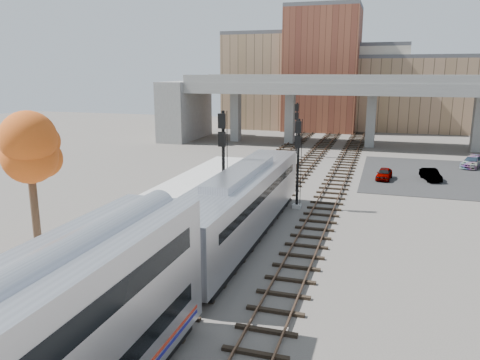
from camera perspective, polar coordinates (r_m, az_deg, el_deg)
The scene contains 15 objects.
ground at distance 24.08m, azimuth -6.16°, elevation -11.28°, with size 160.00×160.00×0.00m, color #47423D.
platform at distance 27.53m, azimuth -20.32°, elevation -8.47°, with size 4.50×60.00×0.35m, color #9E9E99.
yellow_strip at distance 26.40m, azimuth -17.03°, elevation -8.73°, with size 0.70×60.00×0.01m, color yellow.
tracks at distance 34.94m, azimuth 3.41°, elevation -3.28°, with size 10.70×95.00×0.25m.
overpass at distance 65.32m, azimuth 13.95°, elevation 9.10°, with size 54.00×12.00×9.50m.
buildings_far at distance 87.00m, azimuth 12.51°, elevation 11.44°, with size 43.00×21.00×20.60m.
parking_lot at distance 49.34m, azimuth 22.85°, elevation 0.48°, with size 14.00×18.00×0.04m, color black.
locomotive at distance 27.87m, azimuth 0.15°, elevation -2.80°, with size 3.02×19.05×4.10m.
signal_mast_near at distance 30.70m, azimuth -2.08°, elevation 1.57°, with size 0.60×0.64×7.47m.
signal_mast_mid at distance 34.24m, azimuth 7.04°, elevation 1.69°, with size 0.60×0.64×6.62m.
signal_mast_far at distance 55.92m, azimuth 6.90°, elevation 5.92°, with size 0.60×0.64×6.38m.
tree at distance 28.25m, azimuth -24.35°, elevation 3.18°, with size 3.60×3.60×7.57m.
car_a at distance 45.80m, azimuth 17.17°, elevation 0.74°, with size 1.27×3.16×1.08m, color #99999E.
car_b at distance 46.84m, azimuth 22.23°, elevation 0.61°, with size 1.14×3.28×1.08m, color #99999E.
car_c at distance 55.01m, azimuth 26.44°, elevation 1.99°, with size 1.65×4.07×1.18m, color #99999E.
Camera 1 is at (8.90, -20.07, 9.90)m, focal length 35.00 mm.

